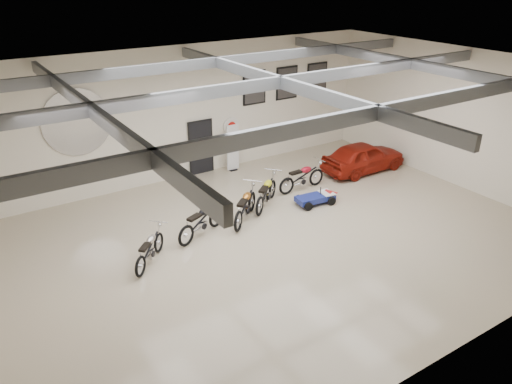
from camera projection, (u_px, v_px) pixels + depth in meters
floor at (277, 239)px, 15.11m from camera, size 16.00×12.00×0.01m
ceiling at (281, 73)px, 13.03m from camera, size 16.00×12.00×0.01m
back_wall at (186, 113)px, 18.65m from camera, size 16.00×0.02×5.00m
right_wall at (459, 118)px, 18.02m from camera, size 0.02×12.00×5.00m
ceiling_beams at (281, 82)px, 13.14m from camera, size 15.80×11.80×0.32m
door at (201, 148)px, 19.46m from camera, size 0.92×0.08×2.10m
logo_plaque at (77, 123)px, 16.51m from camera, size 2.30×0.06×1.16m
poster_left at (254, 88)px, 19.85m from camera, size 1.05×0.08×1.35m
poster_mid at (287, 83)px, 20.64m from camera, size 1.05×0.08×1.35m
poster_right at (317, 78)px, 21.43m from camera, size 1.05×0.08×1.35m
oil_sign at (231, 126)px, 19.89m from camera, size 0.72×0.10×0.72m
banner_stand at (233, 148)px, 19.75m from camera, size 0.52×0.22×1.89m
motorcycle_silver at (149, 248)px, 13.69m from camera, size 1.68×1.69×0.94m
motorcycle_black at (201, 220)px, 15.08m from camera, size 2.12×1.40×1.06m
motorcycle_gold at (245, 205)px, 15.98m from camera, size 2.00×1.86×1.09m
motorcycle_yellow at (266, 192)px, 16.94m from camera, size 1.99×1.77×1.06m
motorcycle_red at (302, 177)px, 18.19m from camera, size 2.04×0.70×1.05m
go_kart at (319, 195)px, 17.24m from camera, size 1.75×0.94×0.61m
vintage_car at (363, 157)px, 19.81m from camera, size 1.48×3.58×1.21m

